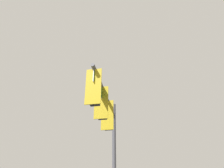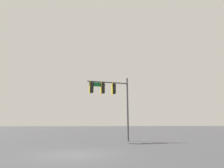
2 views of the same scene
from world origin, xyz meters
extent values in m
cylinder|color=#47474C|center=(-3.35, -7.02, 6.07)|extent=(4.39, 0.24, 0.13)
cube|color=gold|center=(-3.82, -7.04, 5.40)|extent=(0.04, 0.52, 1.30)
cube|color=black|center=(-4.01, -7.04, 5.40)|extent=(0.37, 0.33, 1.10)
cylinder|color=black|center=(-4.01, -7.04, 6.01)|extent=(0.04, 0.04, 0.12)
cylinder|color=#340503|center=(-4.21, -7.05, 5.73)|extent=(0.04, 0.22, 0.22)
cylinder|color=#392D05|center=(-4.21, -7.05, 5.40)|extent=(0.04, 0.22, 0.22)
cylinder|color=green|center=(-4.21, -7.05, 5.07)|extent=(0.04, 0.22, 0.22)
cube|color=gold|center=(-2.62, -7.00, 5.40)|extent=(0.04, 0.52, 1.30)
cube|color=black|center=(-2.81, -7.01, 5.40)|extent=(0.37, 0.33, 1.10)
cylinder|color=black|center=(-2.81, -7.01, 6.01)|extent=(0.04, 0.04, 0.12)
cylinder|color=#340503|center=(-3.01, -7.01, 5.73)|extent=(0.04, 0.22, 0.22)
cylinder|color=#392D05|center=(-3.01, -7.01, 5.40)|extent=(0.04, 0.22, 0.22)
cylinder|color=green|center=(-3.01, -7.01, 5.07)|extent=(0.04, 0.22, 0.22)
cube|color=gold|center=(-1.41, -6.97, 5.40)|extent=(0.04, 0.52, 1.30)
cube|color=black|center=(-1.60, -6.98, 5.40)|extent=(0.37, 0.33, 1.10)
cylinder|color=black|center=(-1.60, -6.98, 6.01)|extent=(0.04, 0.04, 0.12)
cylinder|color=#340503|center=(-1.80, -6.98, 5.73)|extent=(0.04, 0.22, 0.22)
cylinder|color=#392D05|center=(-1.80, -6.98, 5.40)|extent=(0.04, 0.22, 0.22)
cylinder|color=green|center=(-1.80, -6.98, 5.07)|extent=(0.04, 0.22, 0.22)
cube|color=#0F602D|center=(-2.10, -6.99, 5.77)|extent=(1.48, 0.08, 0.40)
cube|color=white|center=(-2.10, -6.99, 5.77)|extent=(1.54, 0.06, 0.46)
camera|label=1|loc=(4.41, -5.22, 1.87)|focal=35.00mm
camera|label=2|loc=(0.43, 10.76, 1.64)|focal=28.00mm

